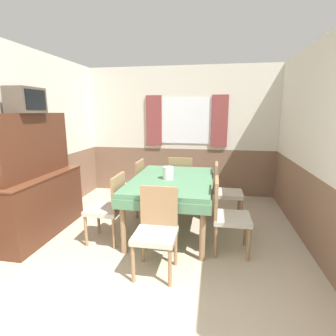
{
  "coord_description": "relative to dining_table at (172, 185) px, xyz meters",
  "views": [
    {
      "loc": [
        0.7,
        -1.06,
        1.72
      ],
      "look_at": [
        0.06,
        2.52,
        0.93
      ],
      "focal_mm": 28.0,
      "sensor_mm": 36.0,
      "label": 1
    }
  ],
  "objects": [
    {
      "name": "chair_left_far",
      "position": [
        -0.76,
        0.5,
        -0.17
      ],
      "size": [
        0.44,
        0.44,
        0.92
      ],
      "rotation": [
        0.0,
        0.0,
        1.57
      ],
      "color": "#93704C",
      "rests_on": "ground_plane"
    },
    {
      "name": "sideboard",
      "position": [
        -1.81,
        -0.46,
        0.03
      ],
      "size": [
        0.46,
        1.51,
        1.7
      ],
      "color": "#4C2819",
      "rests_on": "ground_plane"
    },
    {
      "name": "chair_head_near",
      "position": [
        -0.0,
        -1.03,
        -0.17
      ],
      "size": [
        0.44,
        0.44,
        0.92
      ],
      "rotation": [
        0.0,
        0.0,
        3.14
      ],
      "color": "#93704C",
      "rests_on": "ground_plane"
    },
    {
      "name": "vase",
      "position": [
        -0.05,
        -0.04,
        0.19
      ],
      "size": [
        0.15,
        0.15,
        0.18
      ],
      "color": "silver",
      "rests_on": "dining_table"
    },
    {
      "name": "chair_left_near",
      "position": [
        -0.76,
        -0.5,
        -0.17
      ],
      "size": [
        0.44,
        0.44,
        0.92
      ],
      "rotation": [
        0.0,
        0.0,
        1.57
      ],
      "color": "#93704C",
      "rests_on": "ground_plane"
    },
    {
      "name": "chair_right_near",
      "position": [
        0.76,
        -0.5,
        -0.17
      ],
      "size": [
        0.44,
        0.44,
        0.92
      ],
      "rotation": [
        0.0,
        0.0,
        4.71
      ],
      "color": "#93704C",
      "rests_on": "ground_plane"
    },
    {
      "name": "chair_right_far",
      "position": [
        0.76,
        0.5,
        -0.17
      ],
      "size": [
        0.44,
        0.44,
        0.92
      ],
      "rotation": [
        0.0,
        0.0,
        4.71
      ],
      "color": "#93704C",
      "rests_on": "ground_plane"
    },
    {
      "name": "wall_right",
      "position": [
        1.82,
        -0.36,
        0.62
      ],
      "size": [
        0.05,
        4.72,
        2.6
      ],
      "color": "silver",
      "rests_on": "ground_plane"
    },
    {
      "name": "wall_left",
      "position": [
        -2.06,
        -0.36,
        0.62
      ],
      "size": [
        0.05,
        4.72,
        2.6
      ],
      "color": "silver",
      "rests_on": "ground_plane"
    },
    {
      "name": "wall_back",
      "position": [
        -0.11,
        1.83,
        0.64
      ],
      "size": [
        4.23,
        0.1,
        2.6
      ],
      "color": "silver",
      "rests_on": "ground_plane"
    },
    {
      "name": "chair_head_window",
      "position": [
        -0.0,
        1.03,
        -0.17
      ],
      "size": [
        0.44,
        0.44,
        0.92
      ],
      "color": "#93704C",
      "rests_on": "ground_plane"
    },
    {
      "name": "dining_table",
      "position": [
        0.0,
        0.0,
        0.0
      ],
      "size": [
        1.15,
        1.71,
        0.78
      ],
      "color": "#4C7A56",
      "rests_on": "ground_plane"
    },
    {
      "name": "tv",
      "position": [
        -1.8,
        -0.53,
        1.18
      ],
      "size": [
        0.29,
        0.46,
        0.32
      ],
      "color": "#51473D",
      "rests_on": "sideboard"
    }
  ]
}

